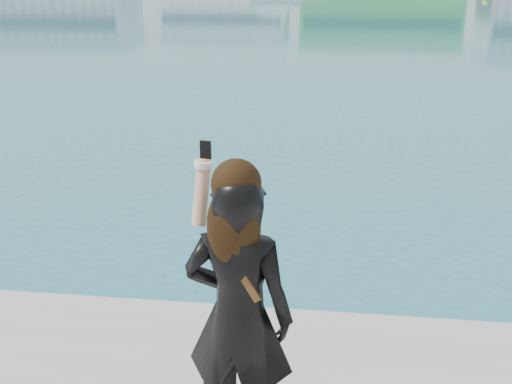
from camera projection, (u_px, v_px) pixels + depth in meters
buoy_near at (485, 0)px, 60.31m from camera, size 0.50×0.50×0.50m
woman at (238, 309)px, 3.27m from camera, size 0.62×0.45×1.67m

